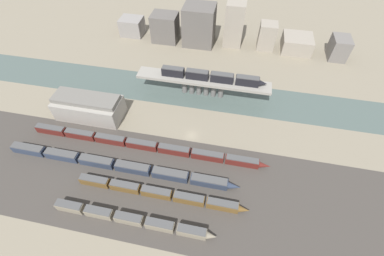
{
  "coord_description": "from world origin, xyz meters",
  "views": [
    {
      "loc": [
        13.35,
        -65.06,
        81.82
      ],
      "look_at": [
        0.0,
        1.06,
        3.53
      ],
      "focal_mm": 24.0,
      "sensor_mm": 36.0,
      "label": 1
    }
  ],
  "objects_px": {
    "train_yard_mid": "(160,193)",
    "train_yard_outer": "(145,145)",
    "warehouse_building": "(89,107)",
    "train_yard_far": "(119,165)",
    "train_yard_near": "(132,219)",
    "train_on_bridge": "(212,76)"
  },
  "relations": [
    {
      "from": "warehouse_building",
      "to": "train_yard_far",
      "type": "bearing_deg",
      "value": -46.33
    },
    {
      "from": "train_yard_near",
      "to": "warehouse_building",
      "type": "relative_size",
      "value": 1.89
    },
    {
      "from": "train_yard_far",
      "to": "train_yard_outer",
      "type": "relative_size",
      "value": 0.93
    },
    {
      "from": "train_yard_outer",
      "to": "warehouse_building",
      "type": "relative_size",
      "value": 3.39
    },
    {
      "from": "train_yard_near",
      "to": "train_on_bridge",
      "type": "bearing_deg",
      "value": 76.7
    },
    {
      "from": "warehouse_building",
      "to": "train_yard_outer",
      "type": "bearing_deg",
      "value": -23.57
    },
    {
      "from": "train_yard_far",
      "to": "train_yard_mid",
      "type": "bearing_deg",
      "value": -23.45
    },
    {
      "from": "train_yard_near",
      "to": "train_yard_outer",
      "type": "distance_m",
      "value": 29.23
    },
    {
      "from": "warehouse_building",
      "to": "train_yard_mid",
      "type": "bearing_deg",
      "value": -37.74
    },
    {
      "from": "train_yard_outer",
      "to": "train_yard_mid",
      "type": "bearing_deg",
      "value": -58.59
    },
    {
      "from": "train_on_bridge",
      "to": "train_yard_outer",
      "type": "xyz_separation_m",
      "value": [
        -20.43,
        -35.86,
        -9.18
      ]
    },
    {
      "from": "train_on_bridge",
      "to": "train_yard_far",
      "type": "relative_size",
      "value": 0.53
    },
    {
      "from": "train_yard_mid",
      "to": "train_yard_outer",
      "type": "distance_m",
      "value": 21.6
    },
    {
      "from": "train_yard_far",
      "to": "train_yard_outer",
      "type": "xyz_separation_m",
      "value": [
        6.58,
        10.69,
        0.02
      ]
    },
    {
      "from": "train_yard_near",
      "to": "train_yard_far",
      "type": "xyz_separation_m",
      "value": [
        -11.73,
        18.08,
        -0.09
      ]
    },
    {
      "from": "train_yard_near",
      "to": "warehouse_building",
      "type": "bearing_deg",
      "value": 129.39
    },
    {
      "from": "train_yard_far",
      "to": "warehouse_building",
      "type": "xyz_separation_m",
      "value": [
        -22.2,
        23.25,
        3.35
      ]
    },
    {
      "from": "train_yard_outer",
      "to": "warehouse_building",
      "type": "height_order",
      "value": "warehouse_building"
    },
    {
      "from": "train_yard_outer",
      "to": "train_yard_far",
      "type": "bearing_deg",
      "value": -121.61
    },
    {
      "from": "train_yard_far",
      "to": "warehouse_building",
      "type": "distance_m",
      "value": 32.32
    },
    {
      "from": "train_yard_outer",
      "to": "warehouse_building",
      "type": "distance_m",
      "value": 31.58
    },
    {
      "from": "train_yard_near",
      "to": "train_yard_mid",
      "type": "distance_m",
      "value": 12.01
    }
  ]
}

